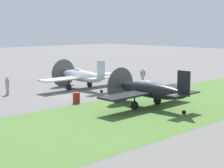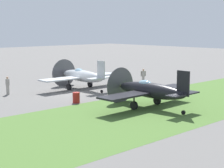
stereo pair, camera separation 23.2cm
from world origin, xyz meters
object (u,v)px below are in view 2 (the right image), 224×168
(airplane_wingman, at_px, (149,90))
(supply_crate, at_px, (82,77))
(ground_crew_chief, at_px, (143,76))
(runway_marker_cone, at_px, (158,87))
(fuel_drum, at_px, (76,98))
(airplane_lead, at_px, (81,76))
(ground_crew_mechanic, at_px, (8,85))

(airplane_wingman, distance_m, supply_crate, 17.01)
(supply_crate, bearing_deg, ground_crew_chief, -68.30)
(supply_crate, xyz_separation_m, runway_marker_cone, (1.58, -10.53, -0.10))
(ground_crew_chief, height_order, fuel_drum, ground_crew_chief)
(fuel_drum, xyz_separation_m, runway_marker_cone, (10.61, -0.06, -0.23))
(ground_crew_chief, distance_m, fuel_drum, 12.35)
(airplane_lead, distance_m, fuel_drum, 7.22)
(ground_crew_mechanic, relative_size, supply_crate, 1.92)
(ground_crew_chief, xyz_separation_m, fuel_drum, (-11.92, -3.20, -0.46))
(ground_crew_chief, bearing_deg, fuel_drum, -139.38)
(ground_crew_mechanic, bearing_deg, supply_crate, 126.15)
(ground_crew_chief, distance_m, ground_crew_mechanic, 14.87)
(airplane_wingman, bearing_deg, fuel_drum, 118.42)
(airplane_wingman, xyz_separation_m, fuel_drum, (-3.05, 5.42, -0.95))
(supply_crate, height_order, runway_marker_cone, supply_crate)
(airplane_lead, bearing_deg, runway_marker_cone, -41.93)
(ground_crew_chief, height_order, runway_marker_cone, ground_crew_chief)
(runway_marker_cone, bearing_deg, supply_crate, 98.56)
(airplane_wingman, relative_size, ground_crew_mechanic, 5.40)
(airplane_lead, height_order, fuel_drum, airplane_lead)
(airplane_wingman, bearing_deg, ground_crew_chief, 43.20)
(airplane_lead, relative_size, airplane_wingman, 0.97)
(ground_crew_chief, relative_size, fuel_drum, 1.92)
(ground_crew_chief, bearing_deg, supply_crate, 137.32)
(fuel_drum, relative_size, runway_marker_cone, 2.05)
(ground_crew_chief, relative_size, ground_crew_mechanic, 1.00)
(supply_crate, bearing_deg, ground_crew_mechanic, -165.64)
(ground_crew_chief, bearing_deg, airplane_lead, -170.94)
(ground_crew_chief, height_order, ground_crew_mechanic, same)
(ground_crew_chief, xyz_separation_m, supply_crate, (-2.89, 7.27, -0.59))
(ground_crew_chief, bearing_deg, runway_marker_cone, -86.28)
(ground_crew_mechanic, distance_m, supply_crate, 11.70)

